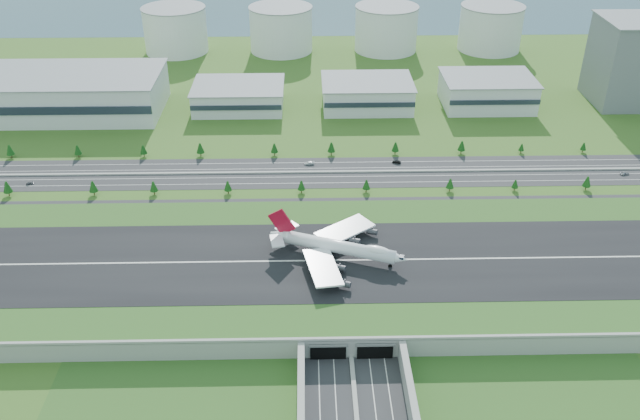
{
  "coord_description": "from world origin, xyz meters",
  "views": [
    {
      "loc": [
        -15.45,
        -233.51,
        173.35
      ],
      "look_at": [
        -9.56,
        35.0,
        12.09
      ],
      "focal_mm": 38.0,
      "sensor_mm": 36.0,
      "label": 1
    }
  ],
  "objects_px": {
    "car_4": "(30,183)",
    "car_7": "(309,163)",
    "car_6": "(625,173)",
    "fuel_tank_a": "(175,30)",
    "office_tower": "(632,62)",
    "car_5": "(397,162)",
    "boeing_747": "(337,246)"
  },
  "relations": [
    {
      "from": "car_5",
      "to": "car_6",
      "type": "xyz_separation_m",
      "value": [
        122.88,
        -15.97,
        -0.07
      ]
    },
    {
      "from": "fuel_tank_a",
      "to": "car_4",
      "type": "relative_size",
      "value": 12.85
    },
    {
      "from": "car_4",
      "to": "car_7",
      "type": "distance_m",
      "value": 149.89
    },
    {
      "from": "boeing_747",
      "to": "car_6",
      "type": "height_order",
      "value": "boeing_747"
    },
    {
      "from": "office_tower",
      "to": "car_7",
      "type": "height_order",
      "value": "office_tower"
    },
    {
      "from": "boeing_747",
      "to": "car_6",
      "type": "bearing_deg",
      "value": 48.7
    },
    {
      "from": "car_6",
      "to": "car_7",
      "type": "bearing_deg",
      "value": 68.35
    },
    {
      "from": "car_4",
      "to": "office_tower",
      "type": "bearing_deg",
      "value": -97.01
    },
    {
      "from": "car_4",
      "to": "boeing_747",
      "type": "bearing_deg",
      "value": -141.15
    },
    {
      "from": "office_tower",
      "to": "car_4",
      "type": "height_order",
      "value": "office_tower"
    },
    {
      "from": "car_4",
      "to": "car_7",
      "type": "height_order",
      "value": "car_7"
    },
    {
      "from": "office_tower",
      "to": "car_4",
      "type": "distance_m",
      "value": 379.9
    },
    {
      "from": "car_6",
      "to": "car_7",
      "type": "xyz_separation_m",
      "value": [
        -172.02,
        15.58,
        0.12
      ]
    },
    {
      "from": "car_7",
      "to": "office_tower",
      "type": "bearing_deg",
      "value": 108.03
    },
    {
      "from": "fuel_tank_a",
      "to": "car_6",
      "type": "bearing_deg",
      "value": -38.45
    },
    {
      "from": "office_tower",
      "to": "car_5",
      "type": "bearing_deg",
      "value": -151.46
    },
    {
      "from": "office_tower",
      "to": "car_6",
      "type": "bearing_deg",
      "value": -111.71
    },
    {
      "from": "car_7",
      "to": "boeing_747",
      "type": "bearing_deg",
      "value": 1.39
    },
    {
      "from": "car_4",
      "to": "car_6",
      "type": "relative_size",
      "value": 0.76
    },
    {
      "from": "fuel_tank_a",
      "to": "car_4",
      "type": "distance_m",
      "value": 229.52
    },
    {
      "from": "fuel_tank_a",
      "to": "boeing_747",
      "type": "xyz_separation_m",
      "value": [
        116.97,
        -307.21,
        -4.06
      ]
    },
    {
      "from": "fuel_tank_a",
      "to": "boeing_747",
      "type": "bearing_deg",
      "value": -69.16
    },
    {
      "from": "fuel_tank_a",
      "to": "car_7",
      "type": "distance_m",
      "value": 231.42
    },
    {
      "from": "car_5",
      "to": "car_6",
      "type": "relative_size",
      "value": 0.93
    },
    {
      "from": "fuel_tank_a",
      "to": "car_5",
      "type": "bearing_deg",
      "value": -52.86
    },
    {
      "from": "car_5",
      "to": "car_6",
      "type": "height_order",
      "value": "car_5"
    },
    {
      "from": "car_4",
      "to": "car_5",
      "type": "bearing_deg",
      "value": -108.04
    },
    {
      "from": "office_tower",
      "to": "boeing_747",
      "type": "height_order",
      "value": "office_tower"
    },
    {
      "from": "office_tower",
      "to": "car_6",
      "type": "height_order",
      "value": "office_tower"
    },
    {
      "from": "car_4",
      "to": "car_6",
      "type": "bearing_deg",
      "value": -113.12
    },
    {
      "from": "car_4",
      "to": "car_7",
      "type": "xyz_separation_m",
      "value": [
        148.58,
        19.8,
        0.17
      ]
    },
    {
      "from": "fuel_tank_a",
      "to": "car_4",
      "type": "height_order",
      "value": "fuel_tank_a"
    }
  ]
}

